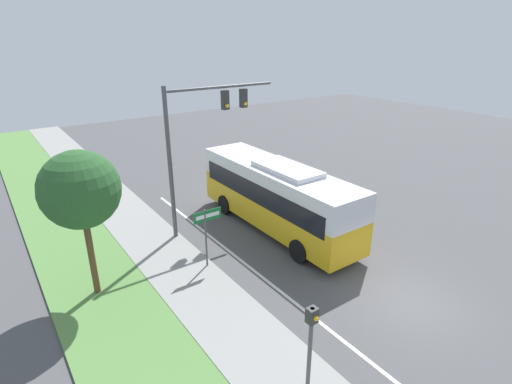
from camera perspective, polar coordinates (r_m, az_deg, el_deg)
name	(u,v)px	position (r m, az deg, el deg)	size (l,w,h in m)	color
ground_plane	(409,301)	(16.65, 20.99, -14.29)	(80.00, 80.00, 0.00)	#4C4C4F
sidewalk	(281,375)	(12.91, 3.52, -24.63)	(2.80, 80.00, 0.12)	gray
lane_divider_near	(342,340)	(14.29, 12.21, -19.95)	(0.14, 30.00, 0.01)	silver
bus	(277,193)	(19.94, 3.00, -0.20)	(2.64, 10.08, 3.57)	gold
signal_gantry	(200,131)	(19.07, -8.02, 8.64)	(5.80, 0.41, 7.31)	#4C4C51
pedestrian_signal	(311,336)	(11.34, 7.84, -19.66)	(0.28, 0.34, 2.81)	#4C4C51
street_sign	(207,227)	(16.71, -7.04, -4.97)	(1.27, 0.08, 2.72)	#4C4C51
roadside_tree	(80,190)	(15.18, -23.84, 0.23)	(2.80, 2.80, 5.63)	brown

